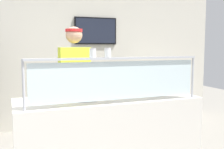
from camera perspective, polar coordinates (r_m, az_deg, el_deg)
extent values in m
cube|color=beige|center=(5.09, -9.88, 4.10)|extent=(6.37, 0.08, 2.70)
cube|color=black|center=(5.17, -3.49, 9.27)|extent=(0.82, 0.04, 0.51)
cube|color=#1E2333|center=(5.15, -3.42, 9.28)|extent=(0.77, 0.01, 0.46)
cube|color=silver|center=(3.06, -0.88, -13.79)|extent=(1.97, 0.72, 0.95)
cylinder|color=#B2B5BC|center=(2.43, -18.36, -2.18)|extent=(0.02, 0.02, 0.46)
cylinder|color=#B2B5BC|center=(3.07, 16.81, -0.47)|extent=(0.02, 0.02, 0.46)
cube|color=silver|center=(2.62, 1.35, -1.29)|extent=(1.71, 0.01, 0.38)
cube|color=#B2B5BC|center=(2.60, 1.36, 3.49)|extent=(1.77, 0.06, 0.02)
cylinder|color=#9EA0A8|center=(2.92, -6.22, -5.00)|extent=(0.44, 0.44, 0.01)
cylinder|color=tan|center=(2.92, -6.22, -4.71)|extent=(0.41, 0.41, 0.02)
cylinder|color=#D65B2D|center=(2.91, -6.22, -4.48)|extent=(0.36, 0.36, 0.01)
cube|color=#ADAFB7|center=(2.90, -5.73, -4.41)|extent=(0.13, 0.29, 0.01)
cylinder|color=white|center=(2.51, -4.14, 4.40)|extent=(0.06, 0.06, 0.07)
cylinder|color=white|center=(2.52, -4.13, 4.16)|extent=(0.05, 0.05, 0.05)
cylinder|color=silver|center=(2.51, -4.14, 5.40)|extent=(0.06, 0.06, 0.02)
cylinder|color=white|center=(2.56, -0.93, 4.49)|extent=(0.06, 0.06, 0.07)
cylinder|color=red|center=(2.56, -0.93, 4.24)|extent=(0.05, 0.05, 0.05)
cylinder|color=silver|center=(2.56, -0.93, 5.51)|extent=(0.06, 0.06, 0.02)
cylinder|color=#23232D|center=(3.56, -9.59, -11.02)|extent=(0.13, 0.13, 0.95)
cylinder|color=#23232D|center=(3.60, -6.11, -10.74)|extent=(0.13, 0.13, 0.95)
cube|color=#D8EA33|center=(3.44, -8.02, 1.17)|extent=(0.38, 0.21, 0.55)
sphere|color=tan|center=(3.43, -8.12, 8.35)|extent=(0.21, 0.21, 0.21)
cylinder|color=red|center=(3.43, -8.14, 9.31)|extent=(0.21, 0.21, 0.04)
cylinder|color=tan|center=(3.28, -4.05, -0.68)|extent=(0.08, 0.34, 0.08)
cube|color=#B7BABF|center=(5.30, 8.71, -5.88)|extent=(0.70, 0.55, 0.85)
cube|color=silver|center=(5.24, 8.89, -1.07)|extent=(0.45, 0.45, 0.04)
cube|color=silver|center=(5.23, 8.88, -0.58)|extent=(0.44, 0.44, 0.04)
cube|color=silver|center=(5.23, 8.90, -0.09)|extent=(0.45, 0.45, 0.04)
cube|color=silver|center=(5.21, 8.68, 0.39)|extent=(0.45, 0.45, 0.04)
cube|color=silver|center=(5.21, 8.84, 0.89)|extent=(0.44, 0.44, 0.04)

